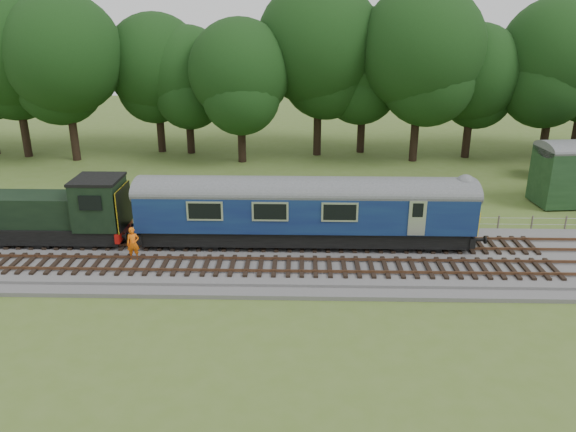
{
  "coord_description": "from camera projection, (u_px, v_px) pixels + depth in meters",
  "views": [
    {
      "loc": [
        4.13,
        -27.27,
        12.61
      ],
      "look_at": [
        3.42,
        1.4,
        2.0
      ],
      "focal_mm": 35.0,
      "sensor_mm": 36.0,
      "label": 1
    }
  ],
  "objects": [
    {
      "name": "ballast",
      "position": [
        224.0,
        257.0,
        29.97
      ],
      "size": [
        70.0,
        7.0,
        0.35
      ],
      "primitive_type": "cube",
      "color": "#4C4C4F",
      "rests_on": "ground"
    },
    {
      "name": "dmu_railcar",
      "position": [
        305.0,
        206.0,
        30.34
      ],
      "size": [
        18.05,
        2.86,
        3.88
      ],
      "color": "black",
      "rests_on": "ground"
    },
    {
      "name": "track_north",
      "position": [
        227.0,
        242.0,
        31.2
      ],
      "size": [
        67.2,
        2.4,
        0.21
      ],
      "color": "black",
      "rests_on": "ballast"
    },
    {
      "name": "worker",
      "position": [
        133.0,
        244.0,
        28.95
      ],
      "size": [
        0.72,
        0.56,
        1.75
      ],
      "primitive_type": "imported",
      "rotation": [
        0.0,
        0.0,
        0.24
      ],
      "color": "orange",
      "rests_on": "ballast"
    },
    {
      "name": "fence",
      "position": [
        233.0,
        229.0,
        34.25
      ],
      "size": [
        64.0,
        0.12,
        1.0
      ],
      "primitive_type": null,
      "color": "#6B6054",
      "rests_on": "ground"
    },
    {
      "name": "track_south",
      "position": [
        219.0,
        265.0,
        28.39
      ],
      "size": [
        67.2,
        2.4,
        0.21
      ],
      "color": "black",
      "rests_on": "ballast"
    },
    {
      "name": "tree_line",
      "position": [
        256.0,
        157.0,
        50.66
      ],
      "size": [
        70.0,
        8.0,
        18.0
      ],
      "primitive_type": null,
      "color": "black",
      "rests_on": "ground"
    },
    {
      "name": "shed",
      "position": [
        560.0,
        163.0,
        43.94
      ],
      "size": [
        4.05,
        4.05,
        2.49
      ],
      "rotation": [
        0.0,
        0.0,
        -0.44
      ],
      "color": "#163117",
      "rests_on": "ground"
    },
    {
      "name": "shunter_loco",
      "position": [
        52.0,
        214.0,
        30.88
      ],
      "size": [
        8.91,
        2.6,
        3.38
      ],
      "color": "black",
      "rests_on": "ground"
    },
    {
      "name": "ground",
      "position": [
        224.0,
        259.0,
        30.03
      ],
      "size": [
        120.0,
        120.0,
        0.0
      ],
      "primitive_type": "plane",
      "color": "#4E6826",
      "rests_on": "ground"
    }
  ]
}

